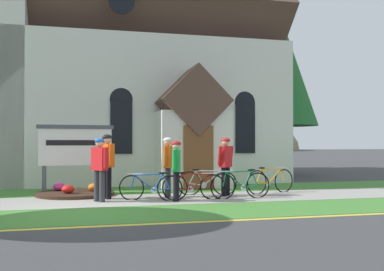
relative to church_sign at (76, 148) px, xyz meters
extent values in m
plane|color=#3D3D3F|center=(0.03, 0.29, -1.39)|extent=(140.00, 140.00, 0.00)
cube|color=#99968E|center=(1.52, -1.98, -1.39)|extent=(32.00, 2.41, 0.01)
cube|color=#427F33|center=(1.52, -4.32, -1.39)|extent=(32.00, 2.27, 0.01)
cube|color=#427F33|center=(1.52, 0.44, -1.39)|extent=(24.00, 2.44, 0.01)
cube|color=yellow|center=(1.52, -5.61, -1.39)|extent=(28.00, 0.16, 0.01)
cube|color=silver|center=(1.52, 6.82, 1.33)|extent=(13.08, 10.33, 5.45)
cube|color=brown|center=(1.52, 6.82, 5.52)|extent=(13.58, 10.52, 10.52)
cube|color=silver|center=(3.87, 0.86, -0.09)|extent=(2.40, 1.60, 2.60)
cube|color=brown|center=(3.87, 0.86, 1.56)|extent=(2.40, 1.80, 2.40)
cube|color=brown|center=(3.87, 0.04, -0.34)|extent=(1.00, 0.06, 2.10)
cube|color=black|center=(1.52, 1.63, 0.71)|extent=(0.76, 0.06, 1.90)
cone|color=black|center=(1.52, 1.63, 1.66)|extent=(0.80, 0.06, 0.80)
cube|color=black|center=(6.10, 1.63, 0.71)|extent=(0.76, 0.06, 1.90)
cone|color=black|center=(6.10, 1.63, 1.66)|extent=(0.80, 0.06, 0.80)
cylinder|color=black|center=(1.52, 1.63, 5.08)|extent=(0.90, 0.06, 0.90)
cube|color=#474C56|center=(-0.90, -0.06, -0.97)|extent=(0.12, 0.12, 0.85)
cube|color=#474C56|center=(0.90, 0.06, -0.97)|extent=(0.12, 0.12, 0.85)
cube|color=white|center=(0.00, 0.00, 0.01)|extent=(2.16, 0.22, 1.11)
cube|color=#474C56|center=(0.00, 0.00, 0.63)|extent=(2.28, 0.27, 0.12)
cube|color=black|center=(0.00, -0.04, 0.15)|extent=(1.72, 0.12, 0.16)
cylinder|color=#382319|center=(0.00, -0.54, -1.34)|extent=(2.25, 2.25, 0.10)
ellipsoid|color=orange|center=(0.54, -0.44, -1.17)|extent=(0.36, 0.36, 0.24)
ellipsoid|color=#CC338C|center=(-0.48, 0.00, -1.17)|extent=(0.36, 0.36, 0.24)
ellipsoid|color=red|center=(-0.20, -0.81, -1.17)|extent=(0.36, 0.36, 0.24)
torus|color=black|center=(2.44, -2.41, -1.06)|extent=(0.66, 0.30, 0.70)
torus|color=black|center=(1.47, -2.02, -1.06)|extent=(0.66, 0.30, 0.70)
cylinder|color=#194CA5|center=(1.80, -2.15, -0.91)|extent=(0.54, 0.25, 0.43)
cylinder|color=#194CA5|center=(1.90, -2.19, -0.70)|extent=(0.73, 0.33, 0.06)
cylinder|color=#194CA5|center=(2.16, -2.30, -0.90)|extent=(0.26, 0.13, 0.45)
cylinder|color=#194CA5|center=(2.24, -2.33, -1.09)|extent=(0.40, 0.19, 0.09)
cylinder|color=#194CA5|center=(2.35, -2.38, -0.87)|extent=(0.22, 0.12, 0.40)
cylinder|color=#194CA5|center=(1.51, -2.03, -0.89)|extent=(0.12, 0.08, 0.36)
ellipsoid|color=black|center=(2.26, -2.34, -0.65)|extent=(0.25, 0.16, 0.05)
cylinder|color=silver|center=(1.55, -2.05, -0.69)|extent=(0.42, 0.19, 0.03)
cylinder|color=silver|center=(2.05, -2.25, -1.11)|extent=(0.17, 0.09, 0.18)
torus|color=black|center=(4.96, -2.34, -1.05)|extent=(0.73, 0.08, 0.73)
torus|color=black|center=(3.92, -2.39, -1.05)|extent=(0.73, 0.08, 0.73)
cylinder|color=#19723F|center=(4.27, -2.37, -0.88)|extent=(0.56, 0.07, 0.47)
cylinder|color=#19723F|center=(4.39, -2.37, -0.65)|extent=(0.77, 0.08, 0.06)
cylinder|color=#19723F|center=(4.66, -2.35, -0.87)|extent=(0.26, 0.05, 0.48)
cylinder|color=#19723F|center=(4.75, -2.35, -1.07)|extent=(0.42, 0.06, 0.09)
cylinder|color=#19723F|center=(4.86, -2.34, -0.84)|extent=(0.22, 0.05, 0.43)
cylinder|color=#19723F|center=(3.96, -2.39, -0.85)|extent=(0.12, 0.04, 0.40)
ellipsoid|color=black|center=(4.77, -2.35, -0.61)|extent=(0.24, 0.09, 0.05)
cylinder|color=silver|center=(4.00, -2.39, -0.64)|extent=(0.44, 0.05, 0.03)
cylinder|color=silver|center=(4.54, -2.36, -1.10)|extent=(0.18, 0.03, 0.18)
torus|color=black|center=(5.28, -1.50, -1.04)|extent=(0.72, 0.25, 0.74)
torus|color=black|center=(6.30, -1.20, -1.04)|extent=(0.72, 0.25, 0.74)
cylinder|color=orange|center=(5.95, -1.30, -0.88)|extent=(0.56, 0.20, 0.46)
cylinder|color=orange|center=(5.84, -1.34, -0.65)|extent=(0.76, 0.26, 0.05)
cylinder|color=orange|center=(5.57, -1.42, -0.87)|extent=(0.27, 0.11, 0.47)
cylinder|color=orange|center=(5.48, -1.44, -1.07)|extent=(0.42, 0.16, 0.09)
cylinder|color=orange|center=(5.37, -1.48, -0.84)|extent=(0.22, 0.10, 0.42)
cylinder|color=orange|center=(6.25, -1.21, -0.85)|extent=(0.13, 0.07, 0.39)
ellipsoid|color=black|center=(5.46, -1.45, -0.61)|extent=(0.25, 0.15, 0.05)
cylinder|color=silver|center=(6.21, -1.22, -0.64)|extent=(0.43, 0.15, 0.03)
cylinder|color=silver|center=(5.68, -1.38, -1.10)|extent=(0.18, 0.07, 0.18)
torus|color=black|center=(2.61, -2.27, -1.06)|extent=(0.71, 0.10, 0.71)
torus|color=black|center=(3.64, -2.36, -1.06)|extent=(0.71, 0.10, 0.71)
cylinder|color=#A51E19|center=(3.29, -2.33, -0.91)|extent=(0.56, 0.08, 0.43)
cylinder|color=#A51E19|center=(3.18, -2.32, -0.70)|extent=(0.77, 0.10, 0.05)
cylinder|color=#A51E19|center=(2.91, -2.30, -0.90)|extent=(0.26, 0.06, 0.43)
cylinder|color=#A51E19|center=(2.81, -2.29, -1.08)|extent=(0.42, 0.07, 0.09)
cylinder|color=#A51E19|center=(2.70, -2.28, -0.88)|extent=(0.22, 0.05, 0.38)
cylinder|color=#A51E19|center=(3.60, -2.36, -0.88)|extent=(0.12, 0.05, 0.36)
ellipsoid|color=black|center=(2.79, -2.29, -0.66)|extent=(0.25, 0.10, 0.05)
cylinder|color=silver|center=(3.56, -2.35, -0.68)|extent=(0.44, 0.07, 0.03)
cylinder|color=silver|center=(3.02, -2.31, -1.11)|extent=(0.18, 0.04, 0.18)
torus|color=black|center=(3.26, -1.24, -1.05)|extent=(0.71, 0.18, 0.72)
torus|color=black|center=(4.28, -1.45, -1.05)|extent=(0.71, 0.18, 0.72)
cylinder|color=#B7B7BC|center=(3.93, -1.38, -0.90)|extent=(0.56, 0.15, 0.44)
cylinder|color=#B7B7BC|center=(3.82, -1.36, -0.68)|extent=(0.76, 0.19, 0.06)
cylinder|color=#B7B7BC|center=(3.55, -1.30, -0.89)|extent=(0.26, 0.09, 0.45)
cylinder|color=#B7B7BC|center=(3.46, -1.28, -1.08)|extent=(0.42, 0.12, 0.09)
cylinder|color=#B7B7BC|center=(3.35, -1.26, -0.86)|extent=(0.22, 0.08, 0.39)
cylinder|color=#B7B7BC|center=(4.24, -1.45, -0.87)|extent=(0.12, 0.06, 0.36)
ellipsoid|color=black|center=(3.44, -1.28, -0.64)|extent=(0.25, 0.13, 0.05)
cylinder|color=silver|center=(4.19, -1.44, -0.68)|extent=(0.44, 0.12, 0.03)
cylinder|color=silver|center=(3.66, -1.33, -1.10)|extent=(0.18, 0.06, 0.18)
cylinder|color=black|center=(4.15, -1.78, -0.98)|extent=(0.15, 0.15, 0.84)
cylinder|color=black|center=(4.30, -1.62, -0.98)|extent=(0.15, 0.15, 0.84)
cube|color=red|center=(4.23, -1.70, -0.25)|extent=(0.48, 0.47, 0.61)
sphere|color=tan|center=(4.23, -1.70, 0.16)|extent=(0.22, 0.22, 0.22)
ellipsoid|color=red|center=(4.23, -1.70, 0.22)|extent=(0.35, 0.35, 0.15)
cylinder|color=red|center=(3.99, -1.87, -0.22)|extent=(0.09, 0.22, 0.55)
cylinder|color=red|center=(4.46, -1.53, -0.22)|extent=(0.09, 0.22, 0.55)
cylinder|color=#2D2D33|center=(2.56, -1.55, -0.97)|extent=(0.15, 0.15, 0.84)
cylinder|color=#2D2D33|center=(2.52, -1.68, -0.97)|extent=(0.15, 0.15, 0.84)
cube|color=#E55914|center=(2.54, -1.62, -0.25)|extent=(0.34, 0.51, 0.61)
sphere|color=tan|center=(2.54, -1.62, 0.17)|extent=(0.22, 0.22, 0.22)
ellipsoid|color=silver|center=(2.54, -1.62, 0.23)|extent=(0.33, 0.30, 0.15)
cylinder|color=#E55914|center=(2.67, -1.36, -0.22)|extent=(0.09, 0.15, 0.56)
cylinder|color=#E55914|center=(2.41, -1.88, -0.22)|extent=(0.09, 0.14, 0.56)
cylinder|color=black|center=(2.57, -2.60, -1.00)|extent=(0.15, 0.15, 0.79)
cylinder|color=black|center=(2.60, -2.47, -1.00)|extent=(0.15, 0.15, 0.79)
cube|color=green|center=(2.59, -2.54, -0.32)|extent=(0.31, 0.48, 0.58)
sphere|color=tan|center=(2.59, -2.54, 0.07)|extent=(0.20, 0.20, 0.20)
ellipsoid|color=red|center=(2.59, -2.54, 0.13)|extent=(0.30, 0.27, 0.14)
cylinder|color=green|center=(2.47, -2.79, -0.29)|extent=(0.09, 0.11, 0.52)
cylinder|color=green|center=(2.70, -2.28, -0.29)|extent=(0.09, 0.14, 0.52)
cylinder|color=black|center=(0.89, -1.70, -0.95)|extent=(0.15, 0.15, 0.88)
cylinder|color=black|center=(0.81, -1.52, -0.95)|extent=(0.15, 0.15, 0.88)
cube|color=#E55914|center=(0.85, -1.61, -0.20)|extent=(0.38, 0.53, 0.64)
sphere|color=tan|center=(0.85, -1.61, 0.24)|extent=(0.23, 0.23, 0.23)
ellipsoid|color=black|center=(0.85, -1.61, 0.30)|extent=(0.35, 0.33, 0.16)
cylinder|color=#E55914|center=(0.93, -1.90, -0.16)|extent=(0.09, 0.16, 0.58)
cylinder|color=#E55914|center=(0.77, -1.32, -0.16)|extent=(0.09, 0.19, 0.58)
cylinder|color=#2D2D33|center=(0.69, -2.25, -0.98)|extent=(0.15, 0.15, 0.83)
cylinder|color=#2D2D33|center=(0.56, -2.07, -0.98)|extent=(0.15, 0.15, 0.83)
cube|color=red|center=(0.62, -2.16, -0.27)|extent=(0.43, 0.49, 0.60)
sphere|color=tan|center=(0.62, -2.16, 0.14)|extent=(0.21, 0.21, 0.21)
ellipsoid|color=#1E59B2|center=(0.62, -2.16, 0.20)|extent=(0.35, 0.34, 0.15)
cylinder|color=red|center=(0.75, -2.42, -0.24)|extent=(0.09, 0.10, 0.54)
cylinder|color=red|center=(0.49, -1.91, -0.24)|extent=(0.09, 0.10, 0.54)
cylinder|color=#3D2D1E|center=(9.18, 5.58, -0.23)|extent=(0.34, 0.34, 2.33)
cone|color=#23662D|center=(9.18, 5.58, 3.86)|extent=(3.83, 3.83, 5.85)
ellipsoid|color=#847A5B|center=(2.20, 67.66, -1.39)|extent=(77.92, 41.84, 23.56)
camera|label=1|loc=(0.11, -14.15, 0.18)|focal=42.24mm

